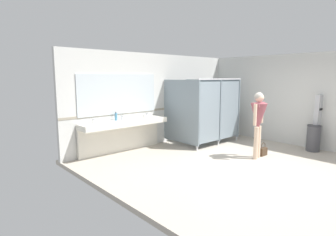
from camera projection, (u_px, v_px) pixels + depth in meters
ground_plane at (249, 169)px, 6.27m from camera, size 6.22×6.91×0.10m
wall_back at (159, 99)px, 8.43m from camera, size 6.22×0.12×2.71m
wall_side_right at (306, 100)px, 7.96m from camera, size 0.12×6.91×2.71m
wall_back_tile_band at (160, 109)px, 8.43m from camera, size 6.22×0.01×0.06m
vanity_counter at (124, 129)px, 7.39m from camera, size 2.49×0.53×1.00m
mirror_panel at (119, 94)px, 7.39m from camera, size 2.39×0.02×1.07m
bathroom_stalls at (207, 109)px, 8.48m from camera, size 1.96×1.44×1.99m
paper_towel_dispenser_upper at (319, 103)px, 7.57m from camera, size 0.34×0.13×0.46m
paper_towel_dispenser_lower at (318, 120)px, 7.64m from camera, size 0.36×0.13×0.48m
trash_bin at (313, 138)px, 7.56m from camera, size 0.36×0.36×0.72m
person_standing at (258, 117)px, 6.78m from camera, size 0.57×0.47×1.66m
handbag at (263, 151)px, 7.15m from camera, size 0.27×0.10×0.35m
soap_dispenser at (116, 117)px, 7.27m from camera, size 0.07×0.07×0.23m
paper_cup at (145, 117)px, 7.56m from camera, size 0.07×0.07×0.10m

